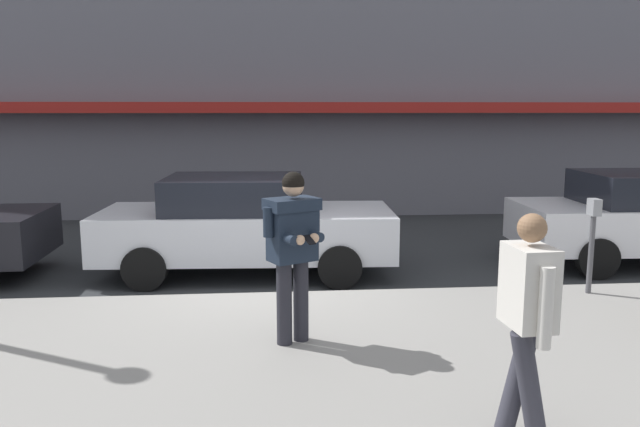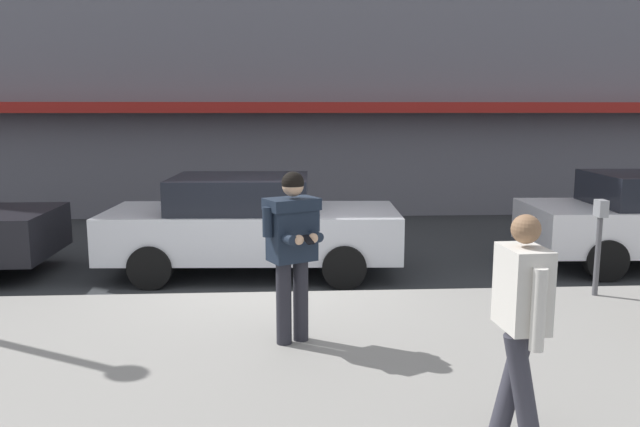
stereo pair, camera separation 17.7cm
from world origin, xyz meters
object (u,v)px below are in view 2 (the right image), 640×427
Objects in this scene: parked_sedan_mid at (250,224)px; pedestrian_in_light_coat at (521,314)px; man_texting_on_phone at (292,239)px; parking_meter at (599,233)px.

pedestrian_in_light_coat is at bearing -67.60° from parked_sedan_mid.
man_texting_on_phone is 1.06× the size of pedestrian_in_light_coat.
parking_meter is at bearing 55.67° from pedestrian_in_light_coat.
pedestrian_in_light_coat is (1.62, -2.05, -0.14)m from man_texting_on_phone.
parking_meter is at bearing 19.81° from man_texting_on_phone.
parking_meter is (4.62, -1.92, 0.18)m from parked_sedan_mid.
man_texting_on_phone is 1.42× the size of parking_meter.
parking_meter is (4.00, 1.44, -0.28)m from man_texting_on_phone.
pedestrian_in_light_coat is 1.34× the size of parking_meter.
man_texting_on_phone is at bearing 128.18° from pedestrian_in_light_coat.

